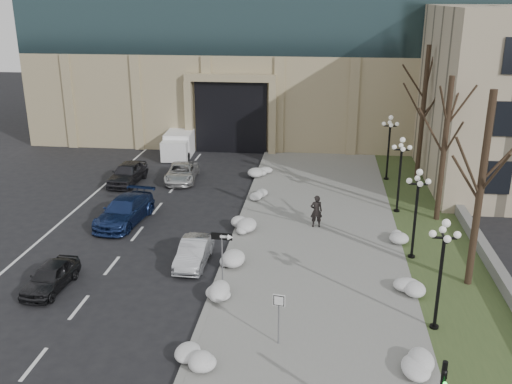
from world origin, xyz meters
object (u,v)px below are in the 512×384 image
car_a (51,277)px  car_e (128,173)px  one_way_sign (225,243)px  lamppost_c (401,165)px  lamppost_b (417,202)px  lamppost_a (442,260)px  keep_sign (279,309)px  car_b (194,252)px  car_d (182,173)px  car_c (125,211)px  lamppost_d (389,139)px  box_truck (181,143)px  pedestrian (316,211)px

car_a → car_e: size_ratio=0.81×
one_way_sign → lamppost_c: bearing=53.8°
car_a → lamppost_b: (16.69, 5.06, 2.46)m
lamppost_a → keep_sign: bearing=-163.2°
car_a → car_b: size_ratio=0.95×
car_d → lamppost_a: size_ratio=0.94×
car_d → car_c: bearing=-104.6°
car_e → one_way_sign: one_way_sign is taller
car_c → lamppost_a: lamppost_a is taller
car_b → lamppost_d: size_ratio=0.80×
keep_sign → car_a: bearing=173.0°
keep_sign → lamppost_a: lamppost_a is taller
box_truck → lamppost_c: size_ratio=1.31×
one_way_sign → lamppost_c: size_ratio=0.57×
car_b → car_d: car_b is taller
car_c → one_way_sign: bearing=-37.8°
car_a → keep_sign: 11.14m
pedestrian → box_truck: size_ratio=0.30×
car_a → car_d: bearing=86.2°
car_c → one_way_sign: (7.19, -7.09, 1.48)m
car_c → car_e: size_ratio=1.17×
lamppost_c → lamppost_d: bearing=90.0°
one_way_sign → car_a: bearing=-169.2°
one_way_sign → lamppost_b: size_ratio=0.57×
pedestrian → car_b: bearing=33.0°
car_a → car_c: car_c is taller
car_c → car_e: (-2.25, 7.19, 0.00)m
car_b → lamppost_c: size_ratio=0.80×
car_e → lamppost_a: size_ratio=0.93×
car_d → car_b: bearing=-78.6°
car_e → lamppost_d: bearing=11.7°
car_a → lamppost_d: lamppost_d is taller
keep_sign → one_way_sign: bearing=132.7°
car_a → one_way_sign: bearing=10.7°
pedestrian → lamppost_a: lamppost_a is taller
box_truck → lamppost_a: (16.46, -24.97, 2.13)m
car_e → lamppost_d: (18.25, 2.78, 2.32)m
car_d → keep_sign: size_ratio=2.02×
car_d → lamppost_b: bearing=-42.4°
car_c → keep_sign: 15.10m
car_e → one_way_sign: size_ratio=1.64×
keep_sign → lamppost_d: size_ratio=0.46×
car_c → lamppost_c: (16.00, 3.48, 2.32)m
pedestrian → box_truck: pedestrian is taller
car_d → box_truck: 7.50m
car_b → lamppost_c: 13.84m
car_b → keep_sign: 8.12m
box_truck → one_way_sign: bearing=-74.4°
car_e → pedestrian: (13.38, -6.79, 0.31)m
pedestrian → one_way_sign: size_ratio=0.70×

